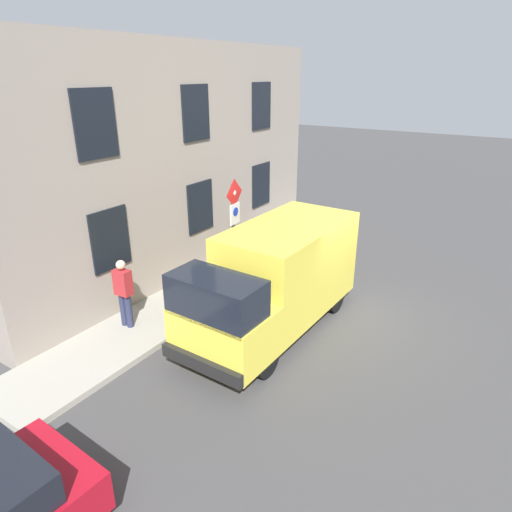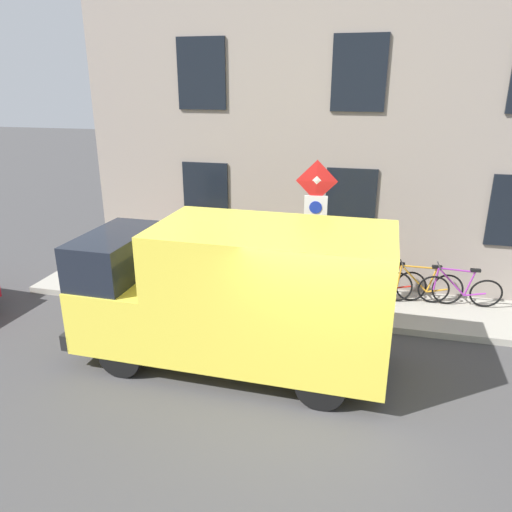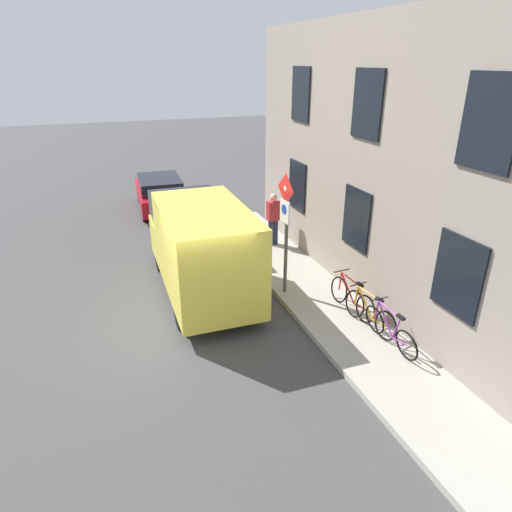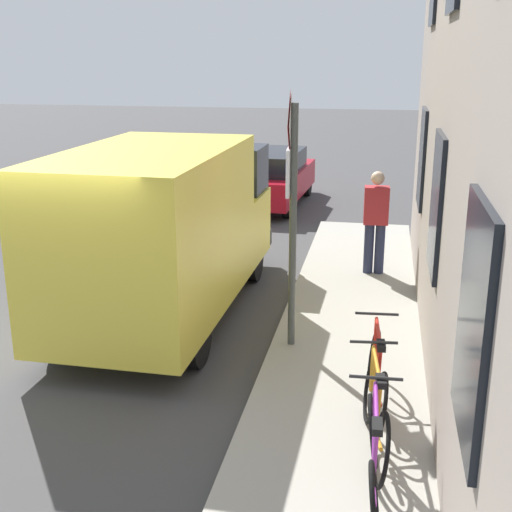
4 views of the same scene
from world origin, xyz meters
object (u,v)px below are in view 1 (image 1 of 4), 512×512
object	(u,v)px
delivery_van	(275,278)
pedestrian	(124,291)
bicycle_orange	(247,245)
bicycle_red	(233,252)
bicycle_purple	(259,238)
sign_post_stacked	(234,219)

from	to	relation	value
delivery_van	pedestrian	xyz separation A→B (m)	(2.91, 2.11, -0.26)
delivery_van	bicycle_orange	xyz separation A→B (m)	(3.04, -3.26, -0.82)
bicycle_orange	delivery_van	bearing A→B (deg)	36.78
bicycle_orange	bicycle_red	size ratio (longest dim) A/B	1.00
bicycle_purple	bicycle_orange	xyz separation A→B (m)	(-0.00, 0.76, 0.00)
bicycle_purple	bicycle_orange	distance (m)	0.76
delivery_van	bicycle_purple	distance (m)	5.10
delivery_van	bicycle_purple	size ratio (longest dim) A/B	3.13
delivery_van	pedestrian	distance (m)	3.60
sign_post_stacked	delivery_van	size ratio (longest dim) A/B	0.57
sign_post_stacked	delivery_van	bearing A→B (deg)	151.74
sign_post_stacked	bicycle_purple	bearing A→B (deg)	-69.27
bicycle_purple	sign_post_stacked	bearing A→B (deg)	18.66
delivery_van	bicycle_purple	xyz separation A→B (m)	(3.04, -4.01, -0.82)
delivery_van	sign_post_stacked	bearing A→B (deg)	-117.08
pedestrian	bicycle_purple	bearing A→B (deg)	-1.64
bicycle_red	pedestrian	xyz separation A→B (m)	(-0.13, 4.61, 0.56)
bicycle_orange	pedestrian	size ratio (longest dim) A/B	1.00
bicycle_orange	bicycle_red	xyz separation A→B (m)	(0.00, 0.76, 0.00)
bicycle_orange	bicycle_purple	bearing A→B (deg)	173.75
bicycle_red	pedestrian	size ratio (longest dim) A/B	1.00
delivery_van	bicycle_purple	bearing A→B (deg)	-141.64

